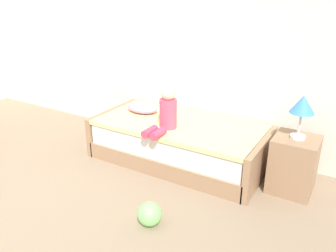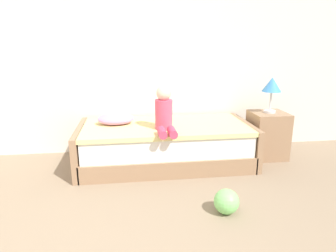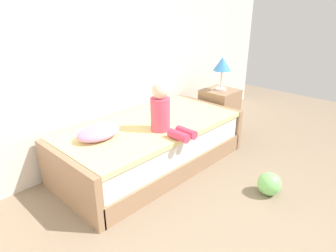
{
  "view_description": "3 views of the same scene",
  "coord_description": "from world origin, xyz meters",
  "px_view_note": "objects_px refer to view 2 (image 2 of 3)",
  "views": [
    {
      "loc": [
        2.48,
        -1.28,
        1.98
      ],
      "look_at": [
        0.66,
        1.75,
        0.55
      ],
      "focal_mm": 35.93,
      "sensor_mm": 36.0,
      "label": 1
    },
    {
      "loc": [
        0.23,
        -1.48,
        1.45
      ],
      "look_at": [
        0.66,
        1.75,
        0.55
      ],
      "focal_mm": 31.88,
      "sensor_mm": 36.0,
      "label": 2
    },
    {
      "loc": [
        -1.37,
        -0.19,
        1.72
      ],
      "look_at": [
        0.66,
        1.75,
        0.55
      ],
      "focal_mm": 31.86,
      "sensor_mm": 36.0,
      "label": 3
    }
  ],
  "objects_px": {
    "table_lamp": "(272,86)",
    "child_figure": "(164,112)",
    "bed": "(165,144)",
    "nightstand": "(267,135)",
    "toy_ball": "(226,202)",
    "pillow": "(116,119)"
  },
  "relations": [
    {
      "from": "nightstand",
      "to": "child_figure",
      "type": "xyz_separation_m",
      "value": [
        -1.39,
        -0.27,
        0.4
      ]
    },
    {
      "from": "table_lamp",
      "to": "toy_ball",
      "type": "relative_size",
      "value": 2.01
    },
    {
      "from": "bed",
      "to": "pillow",
      "type": "distance_m",
      "value": 0.68
    },
    {
      "from": "bed",
      "to": "table_lamp",
      "type": "height_order",
      "value": "table_lamp"
    },
    {
      "from": "table_lamp",
      "to": "bed",
      "type": "bearing_deg",
      "value": -178.36
    },
    {
      "from": "nightstand",
      "to": "table_lamp",
      "type": "bearing_deg",
      "value": 180.0
    },
    {
      "from": "child_figure",
      "to": "toy_ball",
      "type": "xyz_separation_m",
      "value": [
        0.43,
        -0.99,
        -0.59
      ]
    },
    {
      "from": "bed",
      "to": "nightstand",
      "type": "height_order",
      "value": "nightstand"
    },
    {
      "from": "nightstand",
      "to": "child_figure",
      "type": "height_order",
      "value": "child_figure"
    },
    {
      "from": "bed",
      "to": "nightstand",
      "type": "bearing_deg",
      "value": 1.64
    },
    {
      "from": "nightstand",
      "to": "table_lamp",
      "type": "distance_m",
      "value": 0.64
    },
    {
      "from": "bed",
      "to": "table_lamp",
      "type": "distance_m",
      "value": 1.52
    },
    {
      "from": "nightstand",
      "to": "toy_ball",
      "type": "height_order",
      "value": "nightstand"
    },
    {
      "from": "pillow",
      "to": "toy_ball",
      "type": "height_order",
      "value": "pillow"
    },
    {
      "from": "table_lamp",
      "to": "toy_ball",
      "type": "xyz_separation_m",
      "value": [
        -0.96,
        -1.26,
        -0.82
      ]
    },
    {
      "from": "table_lamp",
      "to": "toy_ball",
      "type": "height_order",
      "value": "table_lamp"
    },
    {
      "from": "bed",
      "to": "child_figure",
      "type": "relative_size",
      "value": 4.14
    },
    {
      "from": "child_figure",
      "to": "table_lamp",
      "type": "bearing_deg",
      "value": 10.88
    },
    {
      "from": "nightstand",
      "to": "toy_ball",
      "type": "xyz_separation_m",
      "value": [
        -0.96,
        -1.26,
        -0.19
      ]
    },
    {
      "from": "table_lamp",
      "to": "child_figure",
      "type": "xyz_separation_m",
      "value": [
        -1.39,
        -0.27,
        -0.23
      ]
    },
    {
      "from": "bed",
      "to": "table_lamp",
      "type": "relative_size",
      "value": 4.69
    },
    {
      "from": "pillow",
      "to": "toy_ball",
      "type": "distance_m",
      "value": 1.71
    }
  ]
}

